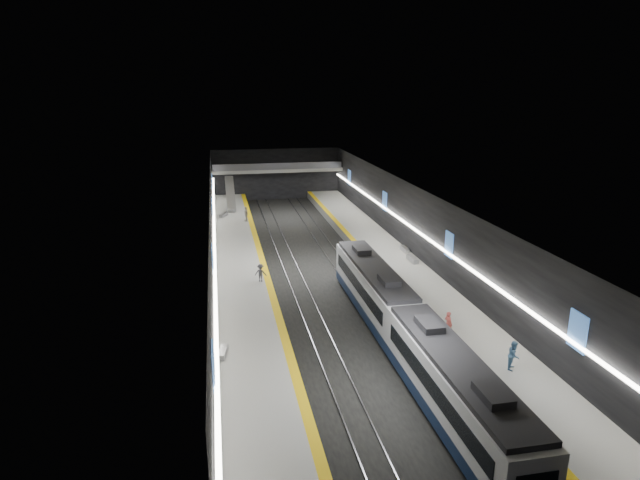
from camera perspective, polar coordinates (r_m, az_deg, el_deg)
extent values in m
plane|color=black|center=(52.67, -0.26, -3.32)|extent=(70.00, 70.00, 0.00)
cube|color=beige|center=(50.55, -0.27, 5.25)|extent=(20.00, 70.00, 0.04)
cube|color=black|center=(50.63, -11.45, 0.28)|extent=(0.04, 70.00, 8.00)
cube|color=black|center=(54.17, 10.18, 1.40)|extent=(0.04, 70.00, 8.00)
cube|color=black|center=(85.36, -4.71, 7.00)|extent=(20.00, 0.04, 8.00)
cube|color=slate|center=(51.71, -8.46, -3.30)|extent=(5.00, 70.00, 1.00)
cube|color=#ABACA7|center=(51.54, -8.49, -2.76)|extent=(5.00, 70.00, 0.02)
cube|color=yellow|center=(51.66, -6.05, -2.61)|extent=(0.60, 70.00, 0.02)
cube|color=slate|center=(54.33, 7.54, -2.29)|extent=(5.00, 70.00, 1.00)
cube|color=#ABACA7|center=(54.18, 7.56, -1.77)|extent=(5.00, 70.00, 0.02)
cube|color=yellow|center=(53.53, 5.32, -1.91)|extent=(0.60, 70.00, 0.02)
cube|color=gray|center=(52.18, -3.74, -3.48)|extent=(0.08, 70.00, 0.12)
cube|color=gray|center=(52.36, -2.18, -3.38)|extent=(0.08, 70.00, 0.12)
cube|color=gray|center=(52.99, 1.63, -3.13)|extent=(0.08, 70.00, 0.12)
cube|color=gray|center=(53.31, 3.15, -3.03)|extent=(0.08, 70.00, 0.12)
cube|color=#101F3D|center=(30.97, 13.96, -17.35)|extent=(2.65, 15.00, 0.80)
cube|color=silver|center=(30.11, 14.18, -14.73)|extent=(2.65, 15.00, 2.50)
cube|color=black|center=(29.42, 14.38, -12.38)|extent=(2.44, 14.25, 0.30)
cube|color=black|center=(30.08, 14.19, -14.65)|extent=(2.69, 13.20, 1.00)
cube|color=#101F3D|center=(43.34, 5.67, -6.78)|extent=(2.65, 15.00, 0.80)
cube|color=silver|center=(42.72, 5.74, -4.74)|extent=(2.65, 15.00, 2.50)
cube|color=black|center=(42.24, 5.79, -2.97)|extent=(2.44, 14.25, 0.30)
cube|color=black|center=(42.70, 5.74, -4.68)|extent=(2.69, 13.20, 1.00)
cube|color=black|center=(36.19, 9.17, -8.98)|extent=(1.85, 0.05, 1.20)
cube|color=#3B69B1|center=(27.15, -11.28, -13.06)|extent=(0.10, 1.50, 2.20)
cube|color=#3B69B1|center=(42.82, -11.37, -1.96)|extent=(0.10, 1.50, 2.20)
cube|color=#3B69B1|center=(60.20, -11.41, 3.32)|extent=(0.10, 1.50, 2.20)
cube|color=#3B69B1|center=(76.88, -11.44, 6.09)|extent=(0.10, 1.50, 2.20)
cube|color=#3B69B1|center=(33.26, 25.78, -8.77)|extent=(0.10, 1.50, 2.20)
cube|color=#3B69B1|center=(46.93, 13.60, -0.48)|extent=(0.10, 1.50, 2.20)
cube|color=#3B69B1|center=(63.19, 6.91, 4.13)|extent=(0.10, 1.50, 2.20)
cube|color=#3B69B1|center=(79.24, 3.14, 6.68)|extent=(0.10, 1.50, 2.20)
cube|color=white|center=(50.68, -11.21, 0.08)|extent=(0.25, 68.60, 0.12)
cube|color=white|center=(54.15, 9.98, 1.19)|extent=(0.25, 68.60, 0.12)
cube|color=gray|center=(83.24, -4.57, 7.47)|extent=(20.00, 3.00, 0.50)
cube|color=#47474C|center=(81.70, -4.46, 7.84)|extent=(19.60, 0.08, 1.00)
cube|color=#99999E|center=(76.21, -9.54, 4.87)|extent=(1.20, 7.50, 3.92)
cube|color=#99999E|center=(35.41, -10.34, -11.70)|extent=(0.77, 1.72, 0.41)
cube|color=#99999E|center=(71.23, -10.27, 2.67)|extent=(1.23, 1.91, 0.45)
cube|color=#99999E|center=(52.97, 9.83, -2.03)|extent=(0.58, 1.98, 0.48)
cube|color=#99999E|center=(56.16, 9.00, -0.97)|extent=(0.48, 1.72, 0.42)
imported|color=#CE534C|center=(38.07, 13.51, -8.70)|extent=(0.64, 0.76, 1.76)
imported|color=teal|center=(35.04, 19.97, -11.50)|extent=(1.10, 1.12, 1.82)
imported|color=silver|center=(68.15, -7.91, 2.76)|extent=(0.76, 1.17, 1.85)
imported|color=#45454D|center=(47.07, -6.35, -3.52)|extent=(1.17, 0.89, 1.61)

